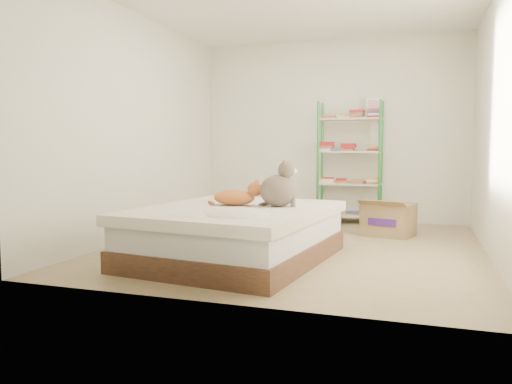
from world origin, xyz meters
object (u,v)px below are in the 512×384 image
at_px(shelf_unit, 350,159).
at_px(cardboard_box, 388,219).
at_px(bed, 236,234).
at_px(orange_cat, 234,196).
at_px(white_bin, 282,209).
at_px(grey_cat, 278,184).

height_order(shelf_unit, cardboard_box, shelf_unit).
xyz_separation_m(bed, orange_cat, (-0.06, 0.12, 0.35)).
relative_size(shelf_unit, white_bin, 5.17).
relative_size(bed, cardboard_box, 3.22).
relative_size(orange_cat, grey_cat, 1.09).
height_order(grey_cat, cardboard_box, grey_cat).
xyz_separation_m(orange_cat, grey_cat, (0.42, 0.06, 0.12)).
relative_size(bed, grey_cat, 4.93).
xyz_separation_m(orange_cat, white_bin, (-0.20, 2.45, -0.42)).
relative_size(orange_cat, cardboard_box, 0.71).
bearing_deg(cardboard_box, orange_cat, -112.67).
xyz_separation_m(grey_cat, white_bin, (-0.62, 2.39, -0.55)).
distance_m(bed, cardboard_box, 2.22).
bearing_deg(bed, shelf_unit, 82.53).
bearing_deg(shelf_unit, orange_cat, -106.32).
xyz_separation_m(shelf_unit, white_bin, (-0.95, -0.13, -0.73)).
bearing_deg(orange_cat, grey_cat, -1.17).
distance_m(cardboard_box, white_bin, 1.72).
relative_size(grey_cat, cardboard_box, 0.65).
bearing_deg(bed, orange_cat, 123.82).
xyz_separation_m(bed, cardboard_box, (1.28, 1.81, -0.05)).
xyz_separation_m(bed, white_bin, (-0.26, 2.57, -0.08)).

